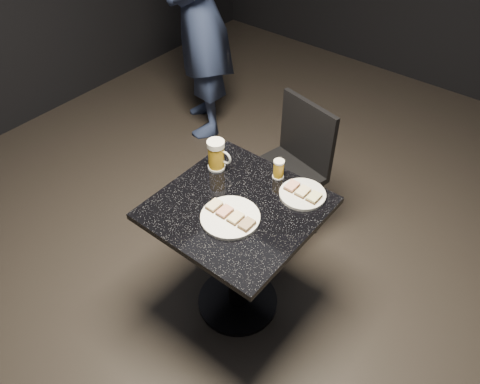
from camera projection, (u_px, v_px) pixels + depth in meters
name	position (u px, v px, depth m)	size (l,w,h in m)	color
floor	(238.00, 302.00, 2.61)	(6.00, 6.00, 0.00)	black
plate_large	(230.00, 217.00, 2.04)	(0.26, 0.26, 0.01)	white
plate_small	(302.00, 194.00, 2.15)	(0.22, 0.22, 0.01)	silver
patron	(200.00, 13.00, 3.28)	(0.68, 0.45, 1.86)	navy
table	(237.00, 241.00, 2.27)	(0.70, 0.70, 0.75)	black
beer_mug	(217.00, 155.00, 2.25)	(0.12, 0.09, 0.16)	silver
beer_tumbler	(279.00, 169.00, 2.22)	(0.06, 0.06, 0.10)	silver
chair	(290.00, 165.00, 2.72)	(0.48, 0.48, 0.87)	black
canapes_on_plate_large	(230.00, 215.00, 2.03)	(0.23, 0.07, 0.02)	#4C3521
canapes_on_plate_small	(303.00, 192.00, 2.14)	(0.17, 0.07, 0.02)	#4C3521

